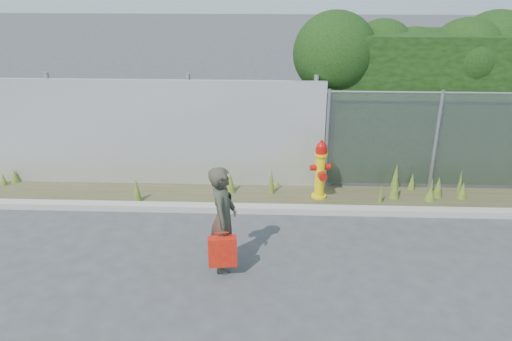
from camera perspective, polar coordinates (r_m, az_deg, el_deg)
The scene contains 10 objects.
ground at distance 7.76m, azimuth 1.82°, elevation -10.90°, with size 80.00×80.00×0.00m, color #3C3C3F.
curb at distance 9.29m, azimuth 1.96°, elevation -4.43°, with size 16.00×0.22×0.12m, color #9D9A8E.
weed_strip at distance 9.94m, azimuth 7.80°, elevation -2.41°, with size 16.00×1.28×0.52m.
corrugated_fence at distance 10.51m, azimuth -15.93°, elevation 4.16°, with size 8.50×0.21×2.30m.
chainlink_fence at distance 10.87m, azimuth 25.14°, elevation 3.03°, with size 6.50×0.07×2.05m.
hedge at distance 11.62m, azimuth 25.05°, elevation 9.46°, with size 7.85×2.17×3.77m.
fire_hydrant at distance 9.68m, azimuth 7.35°, elevation -0.03°, with size 0.40×0.36×1.20m.
woman at distance 7.34m, azimuth -3.77°, elevation -5.57°, with size 0.60×0.39×1.64m, color #0D583B.
red_tote_bag at distance 7.31m, azimuth -3.86°, elevation -9.20°, with size 0.41×0.15×0.54m.
black_shoulder_bag at distance 7.48m, azimuth -3.78°, elevation -3.34°, with size 0.23×0.10×0.17m.
Camera 1 is at (0.02, -6.46, 4.30)m, focal length 35.00 mm.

